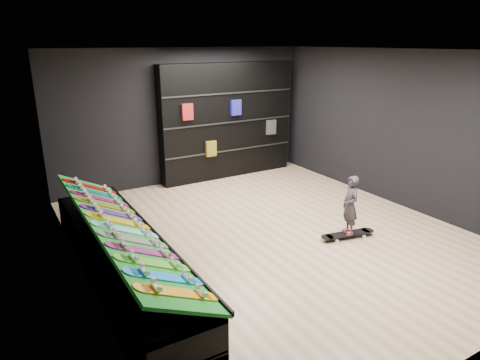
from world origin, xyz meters
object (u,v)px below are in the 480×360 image
display_rack (121,258)px  floor_skateboard (348,236)px  child (349,216)px  back_shelving (227,121)px

display_rack → floor_skateboard: display_rack is taller
child → display_rack: bearing=-83.2°
back_shelving → floor_skateboard: size_ratio=3.40×
floor_skateboard → child: bearing=0.0°
display_rack → child: bearing=-12.3°
display_rack → back_shelving: bearing=42.9°
back_shelving → floor_skateboard: (-0.01, -4.09, -1.29)m
back_shelving → child: (-0.01, -4.09, -0.95)m
back_shelving → child: back_shelving is taller
display_rack → back_shelving: 4.99m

